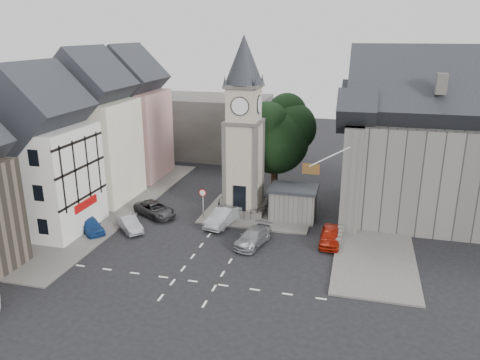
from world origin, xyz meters
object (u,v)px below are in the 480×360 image
(car_west_blue, at_px, (91,225))
(pedestrian, at_px, (348,216))
(clock_tower, at_px, (244,128))
(car_east_red, at_px, (330,236))
(stone_shelter, at_px, (293,203))

(car_west_blue, bearing_deg, pedestrian, -31.65)
(pedestrian, bearing_deg, car_west_blue, -25.67)
(car_west_blue, bearing_deg, clock_tower, -15.41)
(car_west_blue, xyz_separation_m, car_east_red, (20.00, 2.84, 0.04))
(clock_tower, bearing_deg, pedestrian, -5.18)
(car_east_red, bearing_deg, stone_shelter, 128.37)
(clock_tower, distance_m, stone_shelter, 8.15)
(stone_shelter, height_order, pedestrian, stone_shelter)
(clock_tower, height_order, car_west_blue, clock_tower)
(car_east_red, bearing_deg, clock_tower, 148.63)
(car_west_blue, bearing_deg, stone_shelter, -25.47)
(stone_shelter, height_order, car_west_blue, stone_shelter)
(clock_tower, distance_m, pedestrian, 12.17)
(clock_tower, height_order, car_east_red, clock_tower)
(stone_shelter, relative_size, car_east_red, 1.07)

